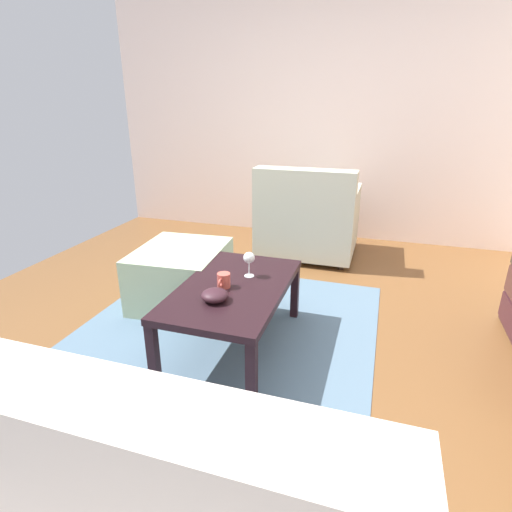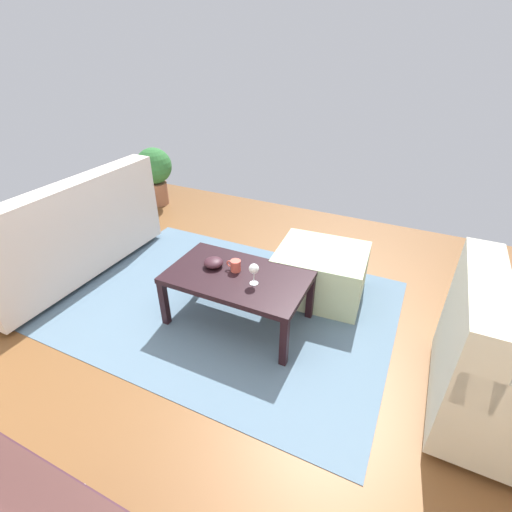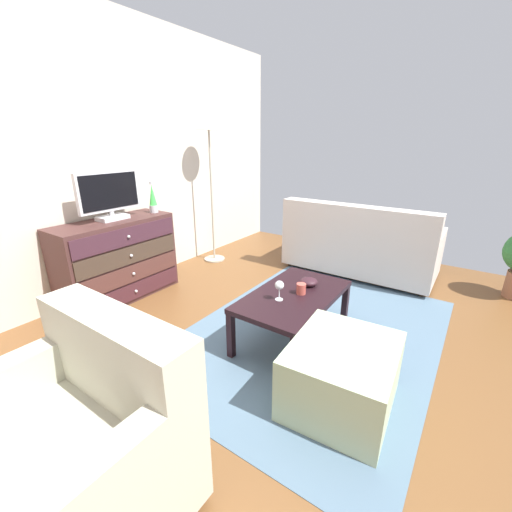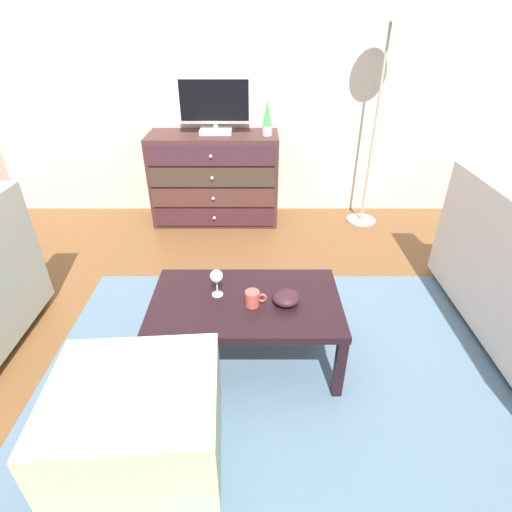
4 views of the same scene
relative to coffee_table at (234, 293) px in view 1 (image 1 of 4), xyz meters
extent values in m
cube|color=brown|center=(-0.02, 0.08, -0.39)|extent=(5.38, 4.65, 0.05)
cube|color=beige|center=(-2.47, 0.08, 1.03)|extent=(0.12, 4.65, 2.79)
cube|color=slate|center=(0.18, -0.12, -0.36)|extent=(2.60, 1.90, 0.01)
cube|color=black|center=(-0.48, 0.27, -0.18)|extent=(0.05, 0.05, 0.37)
cube|color=black|center=(0.48, 0.27, -0.18)|extent=(0.05, 0.05, 0.37)
cube|color=black|center=(-0.48, -0.27, -0.18)|extent=(0.05, 0.05, 0.37)
cube|color=black|center=(0.48, -0.27, -0.18)|extent=(0.05, 0.05, 0.37)
cube|color=black|center=(0.00, 0.00, 0.03)|extent=(1.01, 0.60, 0.04)
cylinder|color=silver|center=(-0.15, 0.05, 0.05)|extent=(0.06, 0.06, 0.00)
cylinder|color=silver|center=(-0.15, 0.05, 0.10)|extent=(0.01, 0.01, 0.09)
sphere|color=silver|center=(-0.15, 0.05, 0.17)|extent=(0.07, 0.07, 0.07)
cylinder|color=#B74B40|center=(0.04, -0.04, 0.09)|extent=(0.08, 0.08, 0.08)
torus|color=#B74B40|center=(0.09, -0.04, 0.09)|extent=(0.05, 0.01, 0.05)
ellipsoid|color=#311920|center=(0.21, -0.03, 0.08)|extent=(0.15, 0.15, 0.07)
cube|color=beige|center=(1.49, 0.04, 0.28)|extent=(0.20, 1.75, 0.48)
cylinder|color=#332319|center=(-2.08, 0.48, -0.34)|extent=(0.05, 0.05, 0.05)
cylinder|color=#332319|center=(-2.08, -0.25, -0.34)|extent=(0.05, 0.05, 0.05)
cylinder|color=#332319|center=(-1.44, 0.48, -0.34)|extent=(0.05, 0.05, 0.05)
cylinder|color=#332319|center=(-1.44, -0.25, -0.34)|extent=(0.05, 0.05, 0.05)
cube|color=#B5B5A0|center=(-1.76, 0.11, -0.11)|extent=(0.80, 0.89, 0.41)
cube|color=#B5B5A0|center=(-1.46, 0.11, 0.30)|extent=(0.20, 0.89, 0.41)
cube|color=#B5B5A0|center=(-1.76, 0.50, 0.19)|extent=(0.76, 0.12, 0.20)
cube|color=#B5B5A0|center=(-1.76, -0.27, 0.19)|extent=(0.76, 0.12, 0.20)
cube|color=#A7BC94|center=(-0.46, -0.59, -0.16)|extent=(0.74, 0.65, 0.42)
camera|label=1|loc=(2.02, 0.78, 1.06)|focal=28.60mm
camera|label=2|loc=(-1.07, 1.93, 1.52)|focal=25.90mm
camera|label=3|loc=(-2.12, -1.09, 1.21)|focal=23.00mm
camera|label=4|loc=(0.06, -1.69, 1.34)|focal=27.82mm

